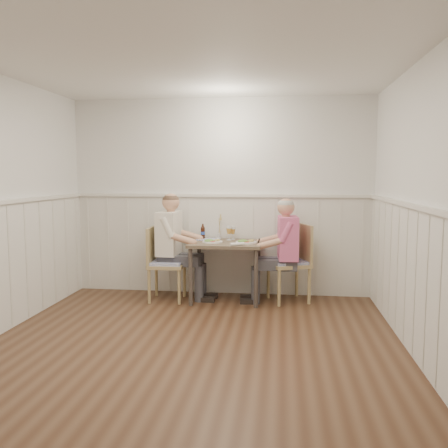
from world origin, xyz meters
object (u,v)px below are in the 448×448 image
object	(u,v)px
chair_right	(293,260)
grass_vase	(219,227)
dining_table	(226,250)
diner_cream	(172,254)
man_in_pink	(284,258)
beer_bottle	(203,232)
chair_left	(163,261)

from	to	relation	value
chair_right	grass_vase	world-z (taller)	grass_vase
dining_table	chair_right	xyz separation A→B (m)	(0.84, 0.08, -0.12)
diner_cream	grass_vase	world-z (taller)	diner_cream
man_in_pink	diner_cream	size ratio (longest dim) A/B	0.96
dining_table	chair_right	distance (m)	0.86
chair_right	diner_cream	size ratio (longest dim) A/B	0.70
man_in_pink	diner_cream	world-z (taller)	diner_cream
chair_right	grass_vase	xyz separation A→B (m)	(-0.98, 0.23, 0.38)
dining_table	beer_bottle	size ratio (longest dim) A/B	4.48
man_in_pink	grass_vase	world-z (taller)	man_in_pink
chair_right	chair_left	size ratio (longest dim) A/B	1.04
chair_left	grass_vase	xyz separation A→B (m)	(0.67, 0.38, 0.40)
beer_bottle	grass_vase	bearing A→B (deg)	12.49
dining_table	diner_cream	bearing A→B (deg)	178.55
diner_cream	man_in_pink	bearing A→B (deg)	-0.69
dining_table	diner_cream	size ratio (longest dim) A/B	0.65
chair_right	grass_vase	bearing A→B (deg)	166.97
diner_cream	grass_vase	distance (m)	0.71
dining_table	diner_cream	distance (m)	0.70
dining_table	diner_cream	world-z (taller)	diner_cream
beer_bottle	chair_left	bearing A→B (deg)	-144.04
dining_table	man_in_pink	size ratio (longest dim) A/B	0.67
man_in_pink	beer_bottle	distance (m)	1.14
chair_left	grass_vase	world-z (taller)	grass_vase
dining_table	chair_right	bearing A→B (deg)	5.70
chair_left	grass_vase	distance (m)	0.87
man_in_pink	diner_cream	distance (m)	1.43
chair_left	diner_cream	xyz separation A→B (m)	(0.11, 0.09, 0.07)
beer_bottle	dining_table	bearing A→B (deg)	-37.90
chair_left	grass_vase	size ratio (longest dim) A/B	2.71
beer_bottle	diner_cream	bearing A→B (deg)	-145.37
dining_table	beer_bottle	distance (m)	0.47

